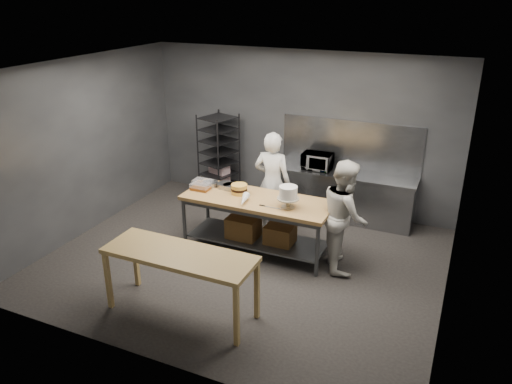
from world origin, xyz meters
TOP-DOWN VIEW (x-y plane):
  - ground at (0.00, 0.00)m, footprint 6.00×6.00m
  - back_wall at (0.00, 2.50)m, footprint 6.00×0.04m
  - work_table at (0.06, 0.40)m, footprint 2.40×0.90m
  - near_counter at (-0.16, -1.56)m, footprint 2.00×0.70m
  - back_counter at (1.00, 2.18)m, footprint 2.60×0.60m
  - splashback_panel at (1.00, 2.48)m, footprint 2.60×0.02m
  - speed_rack at (-1.54, 2.10)m, footprint 0.76×0.79m
  - chef_behind at (-0.01, 1.18)m, footprint 0.67×0.44m
  - chef_right at (1.45, 0.48)m, footprint 0.93×1.03m
  - microwave at (0.47, 2.18)m, footprint 0.54×0.37m
  - frosted_cake_stand at (0.62, 0.28)m, footprint 0.34×0.34m
  - layer_cake at (-0.30, 0.47)m, footprint 0.26×0.26m
  - cake_pans at (-0.69, 0.60)m, footprint 0.63×0.30m
  - piping_bag at (-0.06, 0.14)m, footprint 0.20×0.40m
  - offset_spatula at (0.33, 0.17)m, footprint 0.36×0.02m
  - pastry_clamshells at (-0.98, 0.44)m, footprint 0.36×0.38m

SIDE VIEW (x-z plane):
  - ground at x=0.00m, z-range 0.00..0.00m
  - back_counter at x=1.00m, z-range 0.00..0.90m
  - work_table at x=0.06m, z-range 0.11..1.03m
  - near_counter at x=-0.16m, z-range 0.36..1.26m
  - speed_rack at x=-1.54m, z-range -0.02..1.73m
  - chef_right at x=1.45m, z-range 0.00..1.73m
  - chef_behind at x=-0.01m, z-range 0.00..1.80m
  - offset_spatula at x=0.33m, z-range 0.92..0.93m
  - cake_pans at x=-0.69m, z-range 0.92..0.99m
  - pastry_clamshells at x=-0.98m, z-range 0.92..1.03m
  - piping_bag at x=-0.06m, z-range 0.92..1.04m
  - layer_cake at x=-0.30m, z-range 0.92..1.08m
  - microwave at x=0.47m, z-range 0.90..1.20m
  - frosted_cake_stand at x=0.62m, z-range 0.97..1.32m
  - splashback_panel at x=1.00m, z-range 0.90..1.80m
  - back_wall at x=0.00m, z-range 0.00..3.00m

